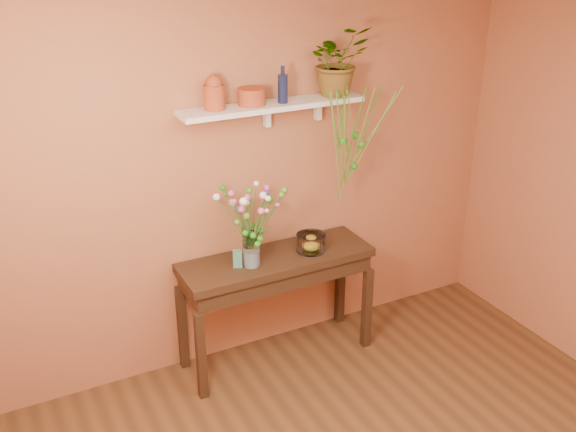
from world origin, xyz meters
The scene contains 13 objects.
room centered at (0.00, 0.00, 1.35)m, with size 4.04×4.04×2.70m.
sideboard centered at (0.01, 1.75, 0.73)m, with size 1.41×0.45×0.85m.
wall_shelf centered at (0.06, 1.87, 1.92)m, with size 1.30×0.24×0.19m.
terracotta_jug centered at (-0.36, 1.88, 2.04)m, with size 0.13×0.13×0.22m.
terracotta_pot centered at (-0.09, 1.89, 1.99)m, with size 0.18×0.18×0.11m, color #B24C26.
blue_bottle centered at (0.11, 1.84, 2.04)m, with size 0.09×0.09×0.25m.
spider_plant centered at (0.55, 1.89, 2.17)m, with size 0.42×0.37×0.47m, color #278317.
plant_fronds centered at (0.60, 1.73, 1.64)m, with size 0.54×0.37×0.82m.
glass_vase centered at (-0.20, 1.71, 0.96)m, with size 0.12×0.12×0.25m.
bouquet centered at (-0.20, 1.70, 1.28)m, with size 0.45×0.46×0.49m.
glass_bowl centered at (0.27, 1.72, 0.91)m, with size 0.21×0.21×0.13m.
lemon centered at (0.28, 1.74, 0.90)m, with size 0.08×0.08×0.08m, color gold.
carton centered at (-0.30, 1.73, 0.92)m, with size 0.06×0.05×0.13m, color teal.
Camera 1 is at (-1.81, -1.99, 3.00)m, focal length 40.77 mm.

